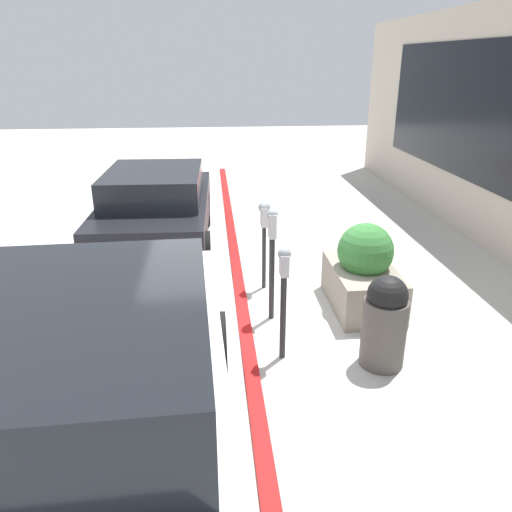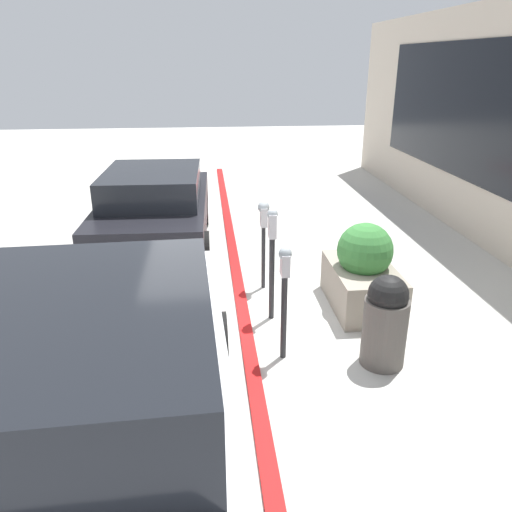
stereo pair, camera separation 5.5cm
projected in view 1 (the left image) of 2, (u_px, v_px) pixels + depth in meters
name	position (u px, v px, depth m)	size (l,w,h in m)	color
ground_plane	(250.00, 317.00, 6.58)	(40.00, 40.00, 0.00)	beige
curb_strip	(244.00, 316.00, 6.56)	(19.00, 0.16, 0.04)	red
parking_meter_nearest	(284.00, 285.00, 5.37)	(0.17, 0.14, 1.33)	#232326
parking_meter_second	(272.00, 248.00, 6.21)	(0.15, 0.13, 1.49)	#232326
parking_meter_middle	(264.00, 224.00, 7.08)	(0.20, 0.17, 1.32)	#232326
planter_box	(363.00, 274.00, 6.69)	(1.38, 0.82, 1.19)	gray
parked_car_front	(90.00, 397.00, 3.61)	(4.57, 2.15, 1.71)	silver
parked_car_middle	(157.00, 207.00, 8.78)	(4.06, 1.89, 1.42)	black
trash_bin	(385.00, 321.00, 5.39)	(0.49, 0.49, 1.06)	#514C47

